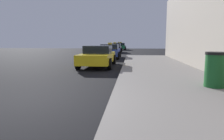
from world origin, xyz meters
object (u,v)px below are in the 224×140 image
(car_green, at_px, (121,46))
(car_blue, at_px, (110,51))
(car_black, at_px, (115,48))
(trash_bin, at_px, (215,69))
(car_white, at_px, (119,46))
(car_yellow, at_px, (98,56))

(car_green, bearing_deg, car_blue, 90.12)
(car_black, bearing_deg, car_green, -92.15)
(car_green, bearing_deg, trash_bin, 98.59)
(car_white, bearing_deg, car_blue, 91.97)
(trash_bin, height_order, car_blue, car_blue)
(trash_bin, xyz_separation_m, car_blue, (-4.56, 11.99, -0.04))
(car_yellow, distance_m, car_black, 15.73)
(car_blue, relative_size, car_black, 0.91)
(trash_bin, relative_size, car_yellow, 0.24)
(car_yellow, distance_m, car_white, 31.43)
(car_green, distance_m, car_white, 6.82)
(car_black, xyz_separation_m, car_white, (-0.49, 15.69, 0.00))
(trash_bin, bearing_deg, car_black, 102.91)
(car_black, height_order, car_green, same)
(trash_bin, relative_size, car_blue, 0.26)
(car_white, bearing_deg, car_green, 96.97)
(trash_bin, xyz_separation_m, car_yellow, (-4.59, 5.78, -0.04))
(car_blue, height_order, car_white, same)
(trash_bin, height_order, car_black, car_black)
(car_black, distance_m, car_green, 8.93)
(trash_bin, bearing_deg, car_green, 98.59)
(car_yellow, xyz_separation_m, car_black, (-0.34, 15.73, 0.00))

